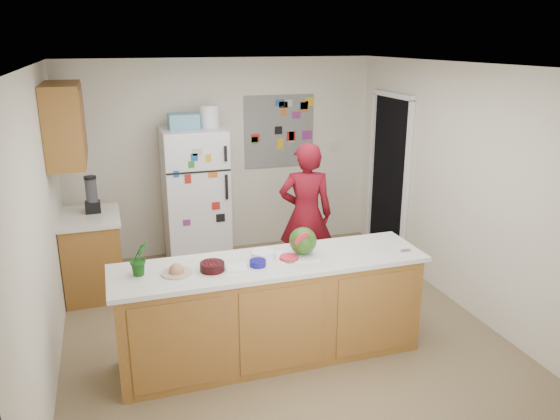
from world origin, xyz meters
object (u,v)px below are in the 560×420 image
object	(u,v)px
person	(306,215)
watermelon	(303,241)
refrigerator	(196,197)
cherry_bowl	(212,267)

from	to	relation	value
person	watermelon	bearing A→B (deg)	83.26
person	watermelon	world-z (taller)	person
refrigerator	person	bearing A→B (deg)	-43.35
watermelon	cherry_bowl	xyz separation A→B (m)	(-0.81, -0.09, -0.10)
refrigerator	person	distance (m)	1.48
refrigerator	watermelon	xyz separation A→B (m)	(0.55, -2.34, 0.20)
refrigerator	cherry_bowl	size ratio (longest dim) A/B	8.52
cherry_bowl	person	bearing A→B (deg)	46.63
watermelon	cherry_bowl	bearing A→B (deg)	-173.53
person	cherry_bowl	xyz separation A→B (m)	(-1.33, -1.41, 0.13)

